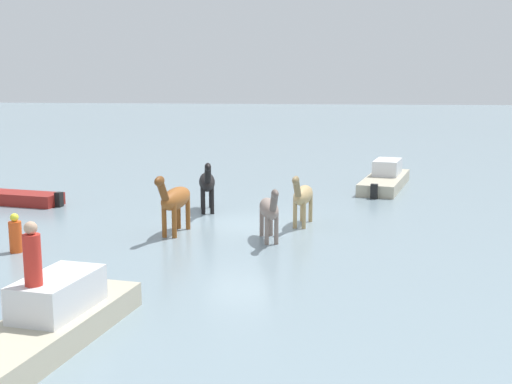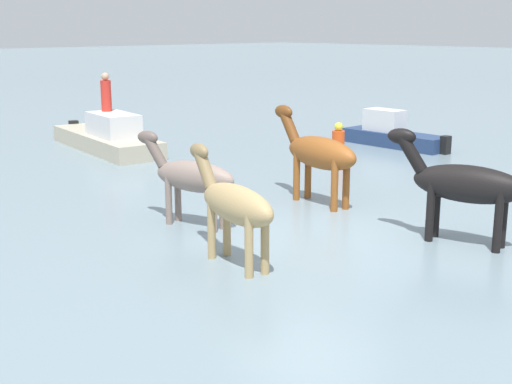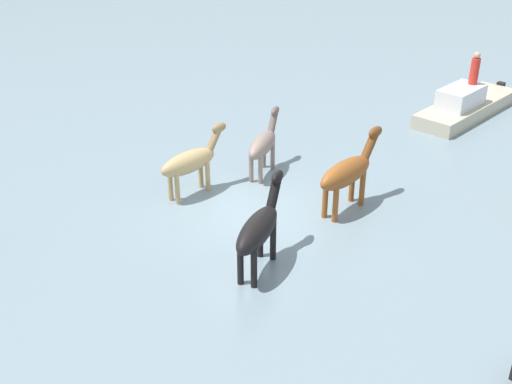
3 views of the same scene
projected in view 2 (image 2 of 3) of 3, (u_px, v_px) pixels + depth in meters
ground_plane at (313, 238)px, 12.74m from camera, size 217.22×217.22×0.00m
horse_dark_mare at (318, 153)px, 14.94m from camera, size 2.66×0.84×2.05m
horse_rear_stallion at (234, 204)px, 11.09m from camera, size 2.40×0.82×1.86m
horse_lead at (191, 176)px, 13.28m from camera, size 2.30×0.98×1.79m
horse_dun_straggler at (463, 184)px, 12.16m from camera, size 2.56×1.05×1.99m
boat_tender_starboard at (107, 140)px, 21.62m from camera, size 5.66×2.25×1.36m
boat_motor_center at (393, 137)px, 22.37m from camera, size 3.81×1.05×1.31m
person_boatman_standing at (106, 93)px, 21.40m from camera, size 0.32×0.32×1.19m
buoy_channel_marker at (338, 144)px, 19.70m from camera, size 0.36×0.36×1.14m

